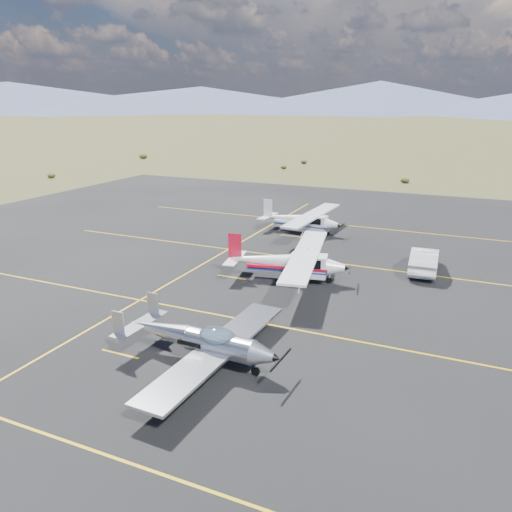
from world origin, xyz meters
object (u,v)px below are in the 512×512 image
Objects in this scene: aircraft_plain at (301,219)px; sedan at (424,260)px; aircraft_cessna at (288,261)px; aircraft_low_wing at (203,341)px.

aircraft_plain is 12.41m from sedan.
aircraft_low_wing is at bearing -99.21° from aircraft_cessna.
sedan is at bearing -27.80° from aircraft_plain.
aircraft_plain is at bearing 94.25° from aircraft_cessna.
aircraft_plain is at bearing 100.70° from aircraft_low_wing.
aircraft_low_wing is 11.09m from aircraft_cessna.
aircraft_cessna is 1.09× the size of aircraft_plain.
aircraft_low_wing is at bearing -78.51° from aircraft_plain.
aircraft_cessna reaches higher than aircraft_low_wing.
aircraft_cessna is 9.17m from sedan.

